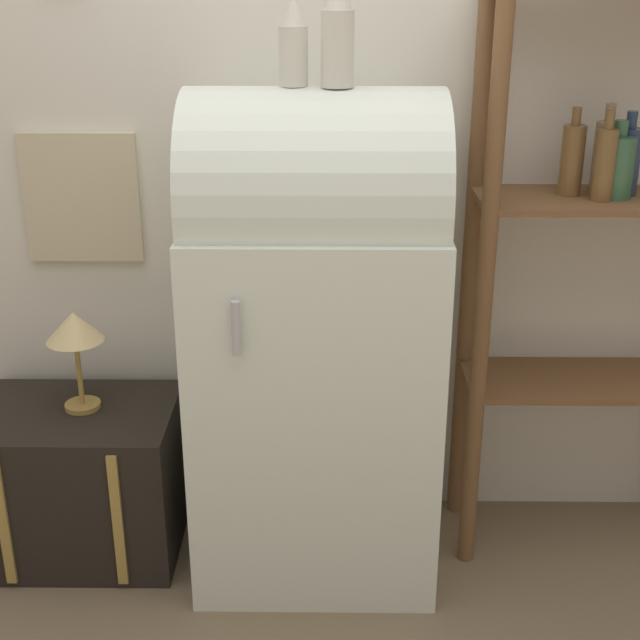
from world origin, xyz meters
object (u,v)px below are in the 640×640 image
at_px(vase_center, 338,32).
at_px(suitcase_trunk, 80,479).
at_px(refrigerator, 315,336).
at_px(desk_lamp, 75,333).
at_px(vase_left, 293,43).

bearing_deg(vase_center, suitcase_trunk, 177.21).
xyz_separation_m(refrigerator, vase_center, (0.06, -0.01, 0.85)).
relative_size(vase_center, desk_lamp, 0.93).
bearing_deg(suitcase_trunk, refrigerator, -2.38).
xyz_separation_m(refrigerator, suitcase_trunk, (-0.75, 0.03, -0.51)).
relative_size(vase_left, vase_center, 0.79).
height_order(suitcase_trunk, vase_center, vase_center).
height_order(vase_left, vase_center, vase_center).
distance_m(refrigerator, vase_center, 0.85).
height_order(refrigerator, desk_lamp, refrigerator).
bearing_deg(vase_left, desk_lamp, 176.48).
xyz_separation_m(vase_left, desk_lamp, (-0.67, 0.04, -0.84)).
relative_size(refrigerator, vase_center, 5.00).
distance_m(refrigerator, desk_lamp, 0.73).
bearing_deg(refrigerator, suitcase_trunk, 177.62).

